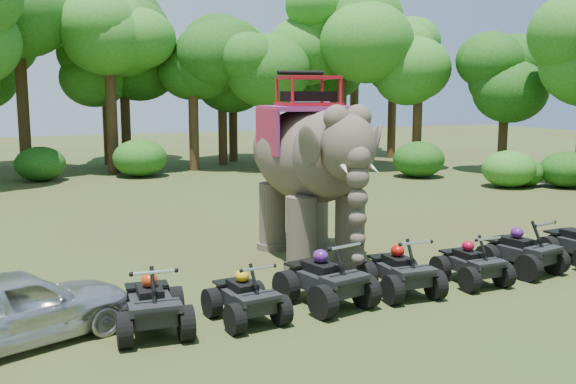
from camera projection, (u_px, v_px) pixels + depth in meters
name	position (u px, v px, depth m)	size (l,w,h in m)	color
ground	(311.00, 282.00, 14.57)	(110.00, 110.00, 0.00)	#47381E
elephant	(309.00, 166.00, 16.39)	(2.51, 5.70, 4.79)	brown
parked_car	(16.00, 307.00, 10.83)	(1.56, 3.89, 1.32)	#BABBC1
atv_0	(151.00, 297.00, 11.41)	(1.29, 1.76, 1.31)	black
atv_1	(246.00, 290.00, 12.00)	(1.16, 1.59, 1.18)	black
atv_2	(326.00, 272.00, 12.89)	(1.36, 1.86, 1.38)	black
atv_3	(401.00, 265.00, 13.61)	(1.26, 1.72, 1.28)	black
atv_4	(472.00, 258.00, 14.37)	(1.16, 1.59, 1.18)	black
atv_5	(522.00, 245.00, 15.28)	(1.29, 1.77, 1.31)	black
tree_0	(110.00, 102.00, 35.24)	(5.28, 5.28, 7.54)	#195114
tree_1	(193.00, 99.00, 34.89)	(5.49, 5.49, 7.84)	#195114
tree_2	(267.00, 99.00, 34.62)	(5.46, 5.46, 7.80)	#195114
tree_3	(342.00, 82.00, 36.07)	(6.79, 6.79, 9.70)	#195114
tree_4	(418.00, 104.00, 35.22)	(5.08, 5.08, 7.26)	#195114
tree_5	(504.00, 111.00, 34.45)	(4.61, 4.61, 6.59)	#195114
tree_30	(21.00, 79.00, 33.09)	(6.92, 6.92, 9.89)	#195114
tree_32	(125.00, 95.00, 37.06)	(5.80, 5.80, 8.29)	#195114
tree_33	(355.00, 76.00, 45.50)	(7.56, 7.56, 10.80)	#195114
tree_37	(106.00, 82.00, 37.84)	(6.85, 6.85, 9.79)	#195114
tree_38	(233.00, 99.00, 39.70)	(5.43, 5.43, 7.75)	#195114
tree_40	(334.00, 102.00, 41.29)	(5.08, 5.08, 7.26)	#195114
tree_41	(110.00, 86.00, 33.38)	(6.47, 6.47, 9.24)	#195114
tree_42	(392.00, 96.00, 41.68)	(5.63, 5.63, 8.05)	#195114
tree_43	(222.00, 101.00, 37.59)	(5.28, 5.28, 7.55)	#195114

